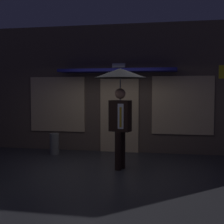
# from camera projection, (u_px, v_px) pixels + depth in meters

# --- Properties ---
(ground_plane) EXTENTS (18.00, 18.00, 0.00)m
(ground_plane) POSITION_uv_depth(u_px,v_px,m) (102.00, 170.00, 7.10)
(ground_plane) COLOR #2D2D33
(building_facade) EXTENTS (10.97, 1.00, 3.62)m
(building_facade) POSITION_uv_depth(u_px,v_px,m) (120.00, 89.00, 9.27)
(building_facade) COLOR brown
(building_facade) RESTS_ON ground
(person_with_umbrella) EXTENTS (1.16, 1.16, 2.24)m
(person_with_umbrella) POSITION_uv_depth(u_px,v_px,m) (120.00, 89.00, 7.08)
(person_with_umbrella) COLOR black
(person_with_umbrella) RESTS_ON ground
(sidewalk_bollard) EXTENTS (0.25, 0.25, 0.58)m
(sidewalk_bollard) POSITION_uv_depth(u_px,v_px,m) (54.00, 144.00, 8.82)
(sidewalk_bollard) COLOR slate
(sidewalk_bollard) RESTS_ON ground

